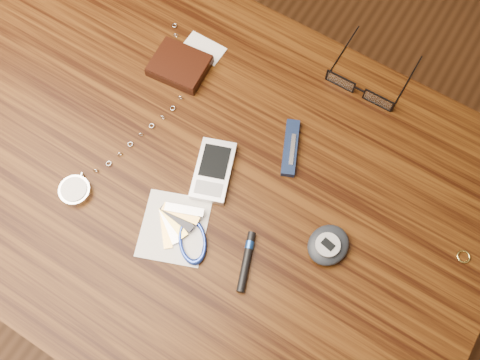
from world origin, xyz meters
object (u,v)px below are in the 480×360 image
at_px(desk, 198,192).
at_px(pda_phone, 213,171).
at_px(eyeglasses, 361,88).
at_px(pedometer, 328,245).
at_px(pocket_watch, 81,184).
at_px(pocket_knife, 290,148).
at_px(notepad_keys, 183,232).
at_px(wallet_and_card, 180,65).

xyz_separation_m(desk, pda_phone, (0.03, 0.02, 0.11)).
bearing_deg(eyeglasses, pedometer, -72.97).
distance_m(desk, pedometer, 0.27).
xyz_separation_m(eyeglasses, pda_phone, (-0.13, -0.26, -0.00)).
bearing_deg(pocket_watch, pocket_knife, 42.51).
relative_size(pocket_watch, notepad_keys, 2.57).
xyz_separation_m(wallet_and_card, pocket_knife, (0.24, -0.03, -0.00)).
height_order(wallet_and_card, pda_phone, wallet_and_card).
xyz_separation_m(eyeglasses, pocket_watch, (-0.30, -0.39, -0.01)).
distance_m(pda_phone, notepad_keys, 0.11).
bearing_deg(pda_phone, pedometer, -3.25).
relative_size(eyeglasses, notepad_keys, 0.89).
distance_m(pedometer, notepad_keys, 0.23).
bearing_deg(pedometer, pocket_watch, -162.87).
relative_size(eyeglasses, pocket_watch, 0.35).
bearing_deg(pocket_knife, desk, -134.65).
height_order(eyeglasses, pedometer, same).
bearing_deg(pocket_watch, pda_phone, 37.89).
relative_size(eyeglasses, pocket_knife, 1.32).
bearing_deg(desk, pocket_watch, -140.09).
bearing_deg(pedometer, pocket_knife, 139.01).
distance_m(eyeglasses, notepad_keys, 0.39).
bearing_deg(pedometer, desk, -179.28).
bearing_deg(pocket_watch, desk, 39.91).
bearing_deg(pedometer, notepad_keys, -153.83).
xyz_separation_m(wallet_and_card, pocket_watch, (-0.01, -0.27, -0.00)).
relative_size(desk, pocket_knife, 9.95).
xyz_separation_m(eyeglasses, pocket_knife, (-0.05, -0.16, -0.01)).
xyz_separation_m(desk, wallet_and_card, (-0.13, 0.15, 0.11)).
bearing_deg(wallet_and_card, pedometer, -21.69).
bearing_deg(desk, pda_phone, 27.06).
xyz_separation_m(pda_phone, notepad_keys, (0.02, -0.11, -0.00)).
distance_m(desk, eyeglasses, 0.34).
distance_m(pda_phone, pedometer, 0.22).
xyz_separation_m(pda_phone, pocket_knife, (0.09, 0.10, -0.00)).
xyz_separation_m(notepad_keys, pocket_knife, (0.07, 0.21, 0.00)).
bearing_deg(pda_phone, eyeglasses, 62.98).
distance_m(pocket_watch, notepad_keys, 0.19).
bearing_deg(eyeglasses, pda_phone, -117.02).
distance_m(wallet_and_card, pocket_watch, 0.27).
distance_m(wallet_and_card, eyeglasses, 0.32).
height_order(pocket_watch, pedometer, pedometer).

